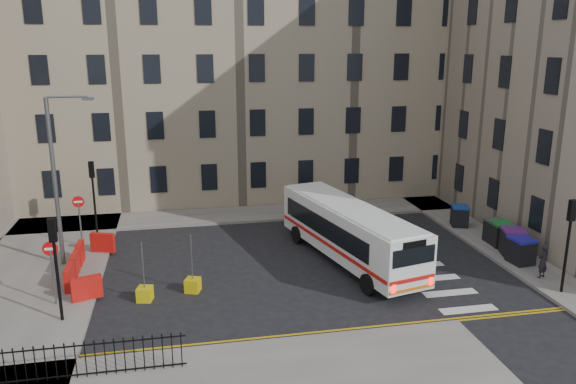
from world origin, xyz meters
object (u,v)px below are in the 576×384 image
object	(u,v)px
pedestrian	(543,261)
bus	(349,230)
bollard_chevron	(145,294)
wheelie_bin_a	(521,251)
wheelie_bin_c	(501,234)
bollard_yellow	(193,285)
wheelie_bin_b	(513,242)
streetlamp	(55,180)
wheelie_bin_e	(460,216)
wheelie_bin_d	(496,231)

from	to	relation	value
pedestrian	bus	bearing A→B (deg)	-52.40
bus	bollard_chevron	world-z (taller)	bus
wheelie_bin_a	wheelie_bin_c	xyz separation A→B (m)	(0.41, 2.42, 0.00)
bollard_yellow	wheelie_bin_b	bearing A→B (deg)	3.38
streetlamp	wheelie_bin_a	size ratio (longest dim) A/B	6.43
pedestrian	wheelie_bin_c	bearing A→B (deg)	-122.69
bus	wheelie_bin_e	distance (m)	8.79
wheelie_bin_d	bollard_chevron	world-z (taller)	wheelie_bin_d
wheelie_bin_b	wheelie_bin_d	world-z (taller)	wheelie_bin_b
wheelie_bin_a	pedestrian	size ratio (longest dim) A/B	0.79
wheelie_bin_d	bollard_yellow	bearing A→B (deg)	-170.07
wheelie_bin_e	pedestrian	world-z (taller)	pedestrian
bus	wheelie_bin_c	bearing A→B (deg)	-11.78
bus	bollard_chevron	distance (m)	10.11
bus	pedestrian	size ratio (longest dim) A/B	6.63
bollard_chevron	wheelie_bin_b	bearing A→B (deg)	4.62
wheelie_bin_e	pedestrian	xyz separation A→B (m)	(0.03, -7.68, 0.19)
streetlamp	wheelie_bin_e	size ratio (longest dim) A/B	6.17
wheelie_bin_a	bollard_yellow	bearing A→B (deg)	174.18
wheelie_bin_d	bollard_chevron	xyz separation A→B (m)	(-18.12, -3.29, -0.48)
wheelie_bin_c	bus	bearing A→B (deg)	-170.64
bollard_yellow	bollard_chevron	distance (m)	2.07
streetlamp	bus	bearing A→B (deg)	-8.36
streetlamp	bus	size ratio (longest dim) A/B	0.77
streetlamp	wheelie_bin_c	size ratio (longest dim) A/B	6.40
streetlamp	wheelie_bin_c	bearing A→B (deg)	-4.62
streetlamp	wheelie_bin_a	xyz separation A→B (m)	(21.76, -4.21, -3.55)
wheelie_bin_d	wheelie_bin_e	size ratio (longest dim) A/B	0.94
wheelie_bin_e	wheelie_bin_c	bearing A→B (deg)	-63.68
wheelie_bin_e	pedestrian	distance (m)	7.68
wheelie_bin_b	wheelie_bin_d	distance (m)	1.85
wheelie_bin_c	bollard_yellow	distance (m)	16.29
wheelie_bin_e	bollard_yellow	bearing A→B (deg)	-141.82
wheelie_bin_a	wheelie_bin_d	bearing A→B (deg)	76.77
streetlamp	bollard_yellow	xyz separation A→B (m)	(6.05, -4.07, -4.04)
wheelie_bin_c	wheelie_bin_e	size ratio (longest dim) A/B	0.96
bollard_yellow	bollard_chevron	bearing A→B (deg)	-165.77
wheelie_bin_d	pedestrian	world-z (taller)	pedestrian
bus	wheelie_bin_d	xyz separation A→B (m)	(8.43, 0.72, -0.85)
wheelie_bin_c	pedestrian	size ratio (longest dim) A/B	0.80
wheelie_bin_c	bollard_yellow	bearing A→B (deg)	-164.11
wheelie_bin_b	bollard_yellow	world-z (taller)	wheelie_bin_b
bollard_chevron	bollard_yellow	bearing A→B (deg)	14.23
streetlamp	wheelie_bin_b	xyz separation A→B (m)	(21.99, -3.13, -3.50)
wheelie_bin_a	wheelie_bin_d	size ratio (longest dim) A/B	1.02
wheelie_bin_b	bollard_chevron	world-z (taller)	wheelie_bin_b
bus	wheelie_bin_a	distance (m)	8.37
bus	wheelie_bin_c	size ratio (longest dim) A/B	8.32
bus	bollard_yellow	distance (m)	8.06
wheelie_bin_b	wheelie_bin_e	world-z (taller)	wheelie_bin_b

